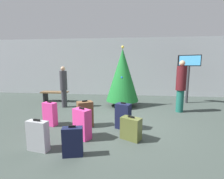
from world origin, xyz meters
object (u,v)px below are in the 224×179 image
at_px(traveller_0, 181,85).
at_px(suitcase_4, 85,114).
at_px(suitcase_1, 50,114).
at_px(waiting_bench, 55,94).
at_px(suitcase_2, 123,116).
at_px(flight_info_kiosk, 189,69).
at_px(suitcase_0, 82,124).
at_px(suitcase_5, 38,136).
at_px(suitcase_6, 73,142).
at_px(holiday_tree, 122,75).
at_px(traveller_1, 64,86).
at_px(suitcase_3, 131,128).

distance_m(traveller_0, suitcase_4, 3.67).
bearing_deg(suitcase_1, waiting_bench, 113.32).
relative_size(waiting_bench, suitcase_2, 1.67).
xyz_separation_m(flight_info_kiosk, suitcase_0, (-3.74, -4.08, -1.18)).
bearing_deg(suitcase_5, suitcase_4, 66.82).
distance_m(traveller_0, suitcase_6, 4.50).
height_order(suitcase_0, suitcase_2, suitcase_0).
bearing_deg(flight_info_kiosk, waiting_bench, -176.24).
bearing_deg(holiday_tree, suitcase_6, -100.93).
distance_m(holiday_tree, traveller_1, 2.47).
bearing_deg(suitcase_4, holiday_tree, 68.78).
bearing_deg(suitcase_1, suitcase_6, -50.64).
height_order(flight_info_kiosk, suitcase_4, flight_info_kiosk).
relative_size(traveller_1, suitcase_4, 2.20).
height_order(suitcase_1, suitcase_4, suitcase_4).
relative_size(suitcase_4, suitcase_6, 1.24).
bearing_deg(suitcase_2, traveller_1, 141.52).
xyz_separation_m(traveller_0, suitcase_1, (-4.17, -1.83, -0.67)).
xyz_separation_m(suitcase_4, suitcase_6, (0.18, -1.52, -0.07)).
relative_size(suitcase_0, suitcase_1, 1.07).
bearing_deg(suitcase_6, suitcase_5, 171.73).
bearing_deg(suitcase_0, waiting_bench, 123.74).
distance_m(suitcase_5, suitcase_6, 0.79).
xyz_separation_m(waiting_bench, suitcase_5, (1.72, -4.34, -0.03)).
relative_size(traveller_0, suitcase_6, 3.09).
bearing_deg(suitcase_1, suitcase_2, -0.39).
height_order(flight_info_kiosk, traveller_0, flight_info_kiosk).
bearing_deg(suitcase_2, suitcase_4, 177.91).
bearing_deg(holiday_tree, waiting_bench, 171.25).
bearing_deg(traveller_0, holiday_tree, 164.12).
bearing_deg(suitcase_4, suitcase_6, -83.24).
relative_size(suitcase_2, suitcase_4, 0.98).
xyz_separation_m(suitcase_3, suitcase_4, (-1.31, 0.67, 0.10)).
bearing_deg(traveller_0, suitcase_4, -149.96).
relative_size(traveller_1, suitcase_3, 2.94).
xyz_separation_m(traveller_1, suitcase_4, (1.44, -1.97, -0.53)).
distance_m(flight_info_kiosk, suitcase_1, 6.08).
relative_size(waiting_bench, suitcase_3, 2.18).
bearing_deg(suitcase_1, suitcase_3, -15.41).
xyz_separation_m(traveller_0, suitcase_6, (-2.94, -3.33, -0.72)).
height_order(flight_info_kiosk, suitcase_5, flight_info_kiosk).
xyz_separation_m(suitcase_1, suitcase_6, (1.23, -1.49, -0.05)).
relative_size(traveller_1, suitcase_1, 2.35).
relative_size(flight_info_kiosk, suitcase_5, 3.23).
relative_size(suitcase_3, suitcase_6, 0.92).
bearing_deg(flight_info_kiosk, traveller_0, -116.11).
xyz_separation_m(traveller_0, suitcase_0, (-2.99, -2.55, -0.65)).
bearing_deg(suitcase_1, suitcase_0, -31.44).
relative_size(flight_info_kiosk, suitcase_6, 3.52).
xyz_separation_m(holiday_tree, traveller_0, (2.18, -0.62, -0.31)).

